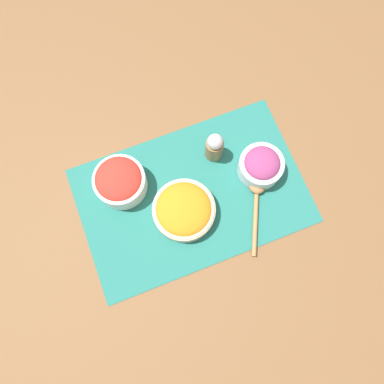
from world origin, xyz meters
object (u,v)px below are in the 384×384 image
(tomato_bowl, at_px, (120,181))
(wooden_spoon, at_px, (257,190))
(carrot_bowl, at_px, (184,210))
(pepper_shaker, at_px, (214,147))
(onion_bowl, at_px, (261,165))

(tomato_bowl, height_order, wooden_spoon, tomato_bowl)
(carrot_bowl, height_order, pepper_shaker, pepper_shaker)
(tomato_bowl, relative_size, pepper_shaker, 1.29)
(tomato_bowl, xyz_separation_m, pepper_shaker, (0.25, -0.00, 0.01))
(carrot_bowl, relative_size, tomato_bowl, 1.20)
(onion_bowl, relative_size, tomato_bowl, 0.87)
(wooden_spoon, height_order, pepper_shaker, pepper_shaker)
(tomato_bowl, bearing_deg, onion_bowl, -14.10)
(carrot_bowl, relative_size, onion_bowl, 1.38)
(tomato_bowl, bearing_deg, pepper_shaker, -0.50)
(wooden_spoon, bearing_deg, pepper_shaker, 115.13)
(onion_bowl, bearing_deg, pepper_shaker, 137.79)
(tomato_bowl, height_order, pepper_shaker, pepper_shaker)
(carrot_bowl, xyz_separation_m, tomato_bowl, (-0.12, 0.12, 0.01))
(onion_bowl, bearing_deg, carrot_bowl, -170.77)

